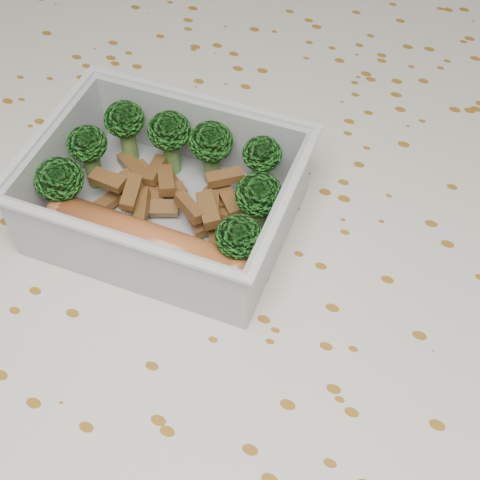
% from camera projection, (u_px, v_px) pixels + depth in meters
% --- Properties ---
extents(dining_table, '(1.40, 0.90, 0.75)m').
position_uv_depth(dining_table, '(228.00, 325.00, 0.54)').
color(dining_table, brown).
rests_on(dining_table, ground).
extents(tablecloth, '(1.46, 0.96, 0.19)m').
position_uv_depth(tablecloth, '(227.00, 291.00, 0.50)').
color(tablecloth, silver).
rests_on(tablecloth, dining_table).
extents(lunch_container, '(0.19, 0.15, 0.06)m').
position_uv_depth(lunch_container, '(166.00, 201.00, 0.47)').
color(lunch_container, silver).
rests_on(lunch_container, tablecloth).
extents(broccoli_florets, '(0.16, 0.11, 0.05)m').
position_uv_depth(broccoli_florets, '(174.00, 166.00, 0.46)').
color(broccoli_florets, '#608C3F').
rests_on(broccoli_florets, lunch_container).
extents(meat_pile, '(0.11, 0.07, 0.03)m').
position_uv_depth(meat_pile, '(173.00, 196.00, 0.48)').
color(meat_pile, brown).
rests_on(meat_pile, lunch_container).
extents(sausage, '(0.15, 0.03, 0.03)m').
position_uv_depth(sausage, '(147.00, 241.00, 0.45)').
color(sausage, '#B25C2D').
rests_on(sausage, lunch_container).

